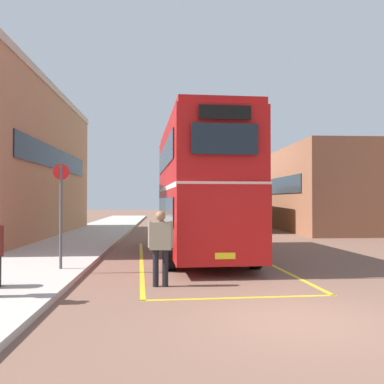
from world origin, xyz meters
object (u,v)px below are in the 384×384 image
object	(u,v)px
double_decker_bus	(199,187)
pedestrian_boarding	(161,242)
bus_stop_sign	(61,206)
single_deck_bus	(240,206)

from	to	relation	value
double_decker_bus	pedestrian_boarding	distance (m)	5.83
double_decker_bus	bus_stop_sign	distance (m)	5.45
pedestrian_boarding	bus_stop_sign	bearing A→B (deg)	144.52
double_decker_bus	single_deck_bus	bearing A→B (deg)	74.62
single_deck_bus	double_decker_bus	bearing A→B (deg)	-105.38
pedestrian_boarding	bus_stop_sign	xyz separation A→B (m)	(-2.78, 1.98, 0.83)
double_decker_bus	bus_stop_sign	world-z (taller)	double_decker_bus
single_deck_bus	pedestrian_boarding	xyz separation A→B (m)	(-5.29, -19.82, -0.59)
double_decker_bus	pedestrian_boarding	world-z (taller)	double_decker_bus
single_deck_bus	pedestrian_boarding	world-z (taller)	single_deck_bus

